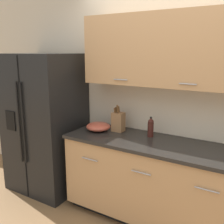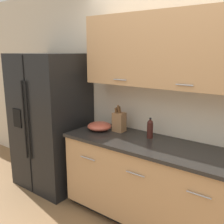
{
  "view_description": "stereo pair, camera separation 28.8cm",
  "coord_description": "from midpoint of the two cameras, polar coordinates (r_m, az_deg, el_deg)",
  "views": [
    {
      "loc": [
        0.8,
        -1.53,
        1.81
      ],
      "look_at": [
        -0.67,
        0.87,
        1.15
      ],
      "focal_mm": 42.0,
      "sensor_mm": 36.0,
      "label": 1
    },
    {
      "loc": [
        1.03,
        -1.36,
        1.81
      ],
      "look_at": [
        -0.67,
        0.87,
        1.15
      ],
      "focal_mm": 42.0,
      "sensor_mm": 36.0,
      "label": 2
    }
  ],
  "objects": [
    {
      "name": "mixing_bowl",
      "position": [
        3.06,
        -0.06,
        -3.14
      ],
      "size": [
        0.28,
        0.28,
        0.1
      ],
      "color": "#B24C38",
      "rests_on": "counter_unit"
    },
    {
      "name": "oil_bottle",
      "position": [
        2.83,
        11.18,
        -3.59
      ],
      "size": [
        0.07,
        0.07,
        0.22
      ],
      "color": "#3D1914",
      "rests_on": "counter_unit"
    },
    {
      "name": "wall_back",
      "position": [
        2.77,
        18.75,
        5.02
      ],
      "size": [
        10.0,
        0.39,
        2.6
      ],
      "color": "beige",
      "rests_on": "ground_plane"
    },
    {
      "name": "refrigerator",
      "position": [
        3.56,
        -10.98,
        -2.08
      ],
      "size": [
        0.92,
        0.74,
        1.78
      ],
      "color": "black",
      "rests_on": "ground_plane"
    },
    {
      "name": "knife_block",
      "position": [
        3.01,
        4.3,
        -2.15
      ],
      "size": [
        0.13,
        0.11,
        0.31
      ],
      "color": "olive",
      "rests_on": "counter_unit"
    },
    {
      "name": "counter_unit",
      "position": [
        2.79,
        17.24,
        -16.46
      ],
      "size": [
        2.51,
        0.64,
        0.9
      ],
      "color": "black",
      "rests_on": "ground_plane"
    }
  ]
}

